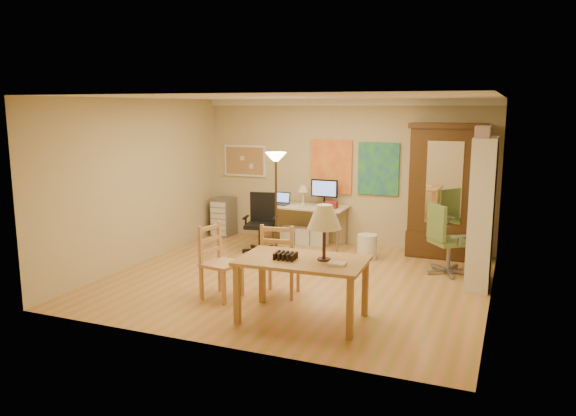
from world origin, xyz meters
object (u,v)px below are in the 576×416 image
at_px(dining_table, 310,248).
at_px(office_chair_black, 261,236).
at_px(office_chair_green, 446,255).
at_px(bookshelf, 482,213).
at_px(computer_desk, 306,221).
at_px(armoire, 445,200).

distance_m(dining_table, office_chair_black, 3.40).
xyz_separation_m(office_chair_green, bookshelf, (0.50, -0.43, 0.77)).
relative_size(office_chair_black, bookshelf, 0.49).
xyz_separation_m(dining_table, bookshelf, (1.80, 2.18, 0.16)).
bearing_deg(office_chair_green, bookshelf, -40.64).
relative_size(computer_desk, office_chair_black, 1.55).
height_order(dining_table, bookshelf, bookshelf).
height_order(dining_table, computer_desk, dining_table).
bearing_deg(computer_desk, armoire, 1.86).
bearing_deg(office_chair_black, armoire, 16.71).
xyz_separation_m(computer_desk, office_chair_black, (-0.55, -0.84, -0.17)).
distance_m(dining_table, bookshelf, 2.83).
distance_m(dining_table, office_chair_green, 2.98).
relative_size(office_chair_green, bookshelf, 0.51).
bearing_deg(armoire, dining_table, -107.18).
distance_m(office_chair_green, bookshelf, 1.02).
bearing_deg(bookshelf, dining_table, -129.65).
bearing_deg(dining_table, computer_desk, 111.19).
distance_m(computer_desk, office_chair_green, 2.85).
bearing_deg(dining_table, office_chair_black, 125.21).
relative_size(dining_table, bookshelf, 0.72).
distance_m(computer_desk, office_chair_black, 1.01).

